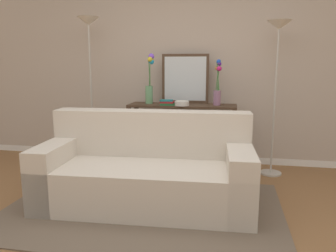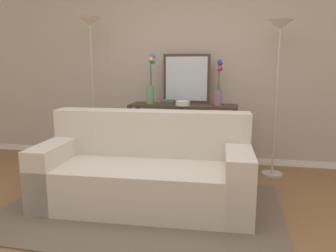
{
  "view_description": "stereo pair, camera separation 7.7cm",
  "coord_description": "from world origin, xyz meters",
  "px_view_note": "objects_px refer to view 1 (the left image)",
  "views": [
    {
      "loc": [
        0.56,
        -2.24,
        1.33
      ],
      "look_at": [
        -0.12,
        1.28,
        0.67
      ],
      "focal_mm": 35.16,
      "sensor_mm": 36.0,
      "label": 1
    },
    {
      "loc": [
        0.64,
        -2.23,
        1.33
      ],
      "look_at": [
        -0.12,
        1.28,
        0.67
      ],
      "focal_mm": 35.16,
      "sensor_mm": 36.0,
      "label": 2
    }
  ],
  "objects_px": {
    "console_table": "(182,124)",
    "vase_short_flowers": "(218,88)",
    "floor_lamp_left": "(89,50)",
    "fruit_bowl": "(182,103)",
    "book_stack": "(167,103)",
    "wall_mirror": "(185,79)",
    "couch": "(147,172)",
    "book_row_under_console": "(153,162)",
    "floor_lamp_right": "(278,55)",
    "vase_tall_flowers": "(150,81)"
  },
  "relations": [
    {
      "from": "floor_lamp_left",
      "to": "floor_lamp_right",
      "type": "relative_size",
      "value": 1.05
    },
    {
      "from": "wall_mirror",
      "to": "fruit_bowl",
      "type": "relative_size",
      "value": 3.57
    },
    {
      "from": "floor_lamp_left",
      "to": "book_row_under_console",
      "type": "distance_m",
      "value": 1.68
    },
    {
      "from": "console_table",
      "to": "book_row_under_console",
      "type": "xyz_separation_m",
      "value": [
        -0.4,
        -0.0,
        -0.53
      ]
    },
    {
      "from": "fruit_bowl",
      "to": "wall_mirror",
      "type": "bearing_deg",
      "value": 90.39
    },
    {
      "from": "couch",
      "to": "console_table",
      "type": "xyz_separation_m",
      "value": [
        0.17,
        1.18,
        0.27
      ]
    },
    {
      "from": "wall_mirror",
      "to": "console_table",
      "type": "bearing_deg",
      "value": -94.12
    },
    {
      "from": "floor_lamp_left",
      "to": "fruit_bowl",
      "type": "distance_m",
      "value": 1.39
    },
    {
      "from": "wall_mirror",
      "to": "vase_tall_flowers",
      "type": "height_order",
      "value": "vase_tall_flowers"
    },
    {
      "from": "couch",
      "to": "floor_lamp_right",
      "type": "height_order",
      "value": "floor_lamp_right"
    },
    {
      "from": "console_table",
      "to": "wall_mirror",
      "type": "bearing_deg",
      "value": 85.88
    },
    {
      "from": "floor_lamp_right",
      "to": "vase_short_flowers",
      "type": "relative_size",
      "value": 3.25
    },
    {
      "from": "couch",
      "to": "book_stack",
      "type": "bearing_deg",
      "value": 90.47
    },
    {
      "from": "vase_short_flowers",
      "to": "wall_mirror",
      "type": "bearing_deg",
      "value": 158.69
    },
    {
      "from": "floor_lamp_left",
      "to": "book_stack",
      "type": "bearing_deg",
      "value": -3.47
    },
    {
      "from": "wall_mirror",
      "to": "vase_tall_flowers",
      "type": "xyz_separation_m",
      "value": [
        -0.44,
        -0.15,
        -0.02
      ]
    },
    {
      "from": "floor_lamp_right",
      "to": "book_row_under_console",
      "type": "distance_m",
      "value": 2.06
    },
    {
      "from": "fruit_bowl",
      "to": "floor_lamp_right",
      "type": "bearing_deg",
      "value": 4.1
    },
    {
      "from": "console_table",
      "to": "wall_mirror",
      "type": "relative_size",
      "value": 2.15
    },
    {
      "from": "couch",
      "to": "fruit_bowl",
      "type": "xyz_separation_m",
      "value": [
        0.18,
        1.06,
        0.56
      ]
    },
    {
      "from": "fruit_bowl",
      "to": "book_stack",
      "type": "distance_m",
      "value": 0.19
    },
    {
      "from": "fruit_bowl",
      "to": "vase_short_flowers",
      "type": "bearing_deg",
      "value": 16.28
    },
    {
      "from": "vase_tall_flowers",
      "to": "book_stack",
      "type": "distance_m",
      "value": 0.39
    },
    {
      "from": "floor_lamp_right",
      "to": "book_stack",
      "type": "xyz_separation_m",
      "value": [
        -1.3,
        -0.06,
        -0.57
      ]
    },
    {
      "from": "fruit_bowl",
      "to": "book_row_under_console",
      "type": "bearing_deg",
      "value": 162.68
    },
    {
      "from": "book_row_under_console",
      "to": "vase_short_flowers",
      "type": "bearing_deg",
      "value": -0.17
    },
    {
      "from": "floor_lamp_left",
      "to": "vase_short_flowers",
      "type": "height_order",
      "value": "floor_lamp_left"
    },
    {
      "from": "book_row_under_console",
      "to": "couch",
      "type": "bearing_deg",
      "value": -79.04
    },
    {
      "from": "floor_lamp_left",
      "to": "couch",
      "type": "bearing_deg",
      "value": -47.27
    },
    {
      "from": "console_table",
      "to": "vase_short_flowers",
      "type": "distance_m",
      "value": 0.65
    },
    {
      "from": "couch",
      "to": "vase_tall_flowers",
      "type": "distance_m",
      "value": 1.48
    },
    {
      "from": "console_table",
      "to": "vase_tall_flowers",
      "type": "relative_size",
      "value": 2.14
    },
    {
      "from": "vase_tall_flowers",
      "to": "fruit_bowl",
      "type": "bearing_deg",
      "value": -17.96
    },
    {
      "from": "console_table",
      "to": "book_stack",
      "type": "height_order",
      "value": "book_stack"
    },
    {
      "from": "vase_tall_flowers",
      "to": "fruit_bowl",
      "type": "relative_size",
      "value": 3.59
    },
    {
      "from": "floor_lamp_left",
      "to": "book_stack",
      "type": "height_order",
      "value": "floor_lamp_left"
    },
    {
      "from": "console_table",
      "to": "book_stack",
      "type": "distance_m",
      "value": 0.35
    },
    {
      "from": "console_table",
      "to": "couch",
      "type": "bearing_deg",
      "value": -97.99
    },
    {
      "from": "console_table",
      "to": "book_stack",
      "type": "xyz_separation_m",
      "value": [
        -0.17,
        -0.11,
        0.29
      ]
    },
    {
      "from": "couch",
      "to": "floor_lamp_right",
      "type": "relative_size",
      "value": 1.11
    },
    {
      "from": "fruit_bowl",
      "to": "floor_lamp_left",
      "type": "bearing_deg",
      "value": 176.28
    },
    {
      "from": "console_table",
      "to": "floor_lamp_right",
      "type": "xyz_separation_m",
      "value": [
        1.13,
        -0.05,
        0.86
      ]
    },
    {
      "from": "couch",
      "to": "wall_mirror",
      "type": "bearing_deg",
      "value": 82.48
    },
    {
      "from": "vase_short_flowers",
      "to": "fruit_bowl",
      "type": "xyz_separation_m",
      "value": [
        -0.43,
        -0.13,
        -0.19
      ]
    },
    {
      "from": "vase_short_flowers",
      "to": "book_row_under_console",
      "type": "height_order",
      "value": "vase_short_flowers"
    },
    {
      "from": "couch",
      "to": "floor_lamp_right",
      "type": "bearing_deg",
      "value": 41.26
    },
    {
      "from": "console_table",
      "to": "vase_short_flowers",
      "type": "height_order",
      "value": "vase_short_flowers"
    },
    {
      "from": "console_table",
      "to": "vase_tall_flowers",
      "type": "distance_m",
      "value": 0.7
    },
    {
      "from": "couch",
      "to": "book_stack",
      "type": "height_order",
      "value": "book_stack"
    },
    {
      "from": "floor_lamp_left",
      "to": "book_row_under_console",
      "type": "relative_size",
      "value": 5.89
    }
  ]
}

